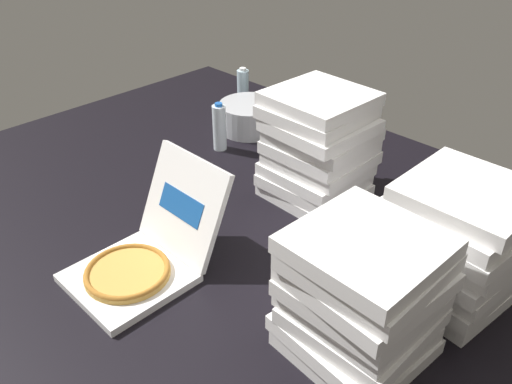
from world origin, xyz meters
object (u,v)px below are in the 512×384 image
pizza_stack_center_far (362,296)px  water_bottle_2 (219,127)px  water_bottle_1 (300,106)px  water_bottle_0 (243,89)px  pizza_stack_left_near (457,242)px  open_pizza_box (146,253)px  pizza_stack_right_near (319,147)px  ice_bucket (250,116)px

pizza_stack_center_far → water_bottle_2: bearing=155.3°
water_bottle_1 → pizza_stack_center_far: bearing=-42.8°
water_bottle_0 → water_bottle_2: 0.52m
pizza_stack_left_near → water_bottle_2: 1.33m
water_bottle_0 → pizza_stack_center_far: bearing=-33.3°
open_pizza_box → pizza_stack_right_near: pizza_stack_right_near is taller
open_pizza_box → water_bottle_1: bearing=107.5°
ice_bucket → water_bottle_0: size_ratio=1.33×
ice_bucket → pizza_stack_center_far: bearing=-32.8°
open_pizza_box → ice_bucket: 1.22m
pizza_stack_center_far → pizza_stack_right_near: size_ratio=0.89×
open_pizza_box → water_bottle_2: 0.96m
pizza_stack_left_near → ice_bucket: pizza_stack_left_near is taller
ice_bucket → water_bottle_0: water_bottle_0 is taller
pizza_stack_right_near → ice_bucket: size_ratio=1.42×
ice_bucket → water_bottle_1: bearing=52.9°
open_pizza_box → pizza_stack_right_near: (0.10, 0.82, 0.15)m
pizza_stack_center_far → water_bottle_0: (-1.53, 1.01, -0.09)m
open_pizza_box → pizza_stack_center_far: 0.78m
pizza_stack_right_near → pizza_stack_left_near: bearing=-13.0°
ice_bucket → water_bottle_2: water_bottle_2 is taller
pizza_stack_center_far → water_bottle_1: 1.56m
ice_bucket → water_bottle_2: 0.27m
pizza_stack_right_near → water_bottle_2: pizza_stack_right_near is taller
pizza_stack_right_near → water_bottle_2: 0.63m
water_bottle_1 → water_bottle_0: bearing=-173.0°
pizza_stack_left_near → water_bottle_2: (-1.32, 0.15, -0.09)m
water_bottle_0 → water_bottle_2: same height
ice_bucket → water_bottle_0: 0.29m
pizza_stack_left_near → water_bottle_1: size_ratio=1.70×
open_pizza_box → ice_bucket: (-0.57, 1.07, -0.00)m
pizza_stack_right_near → water_bottle_2: bearing=-179.3°
ice_bucket → water_bottle_2: (0.05, -0.27, 0.04)m
ice_bucket → pizza_stack_right_near: bearing=-21.0°
water_bottle_0 → ice_bucket: bearing=-36.6°
pizza_stack_right_near → water_bottle_1: bearing=136.8°
pizza_stack_left_near → water_bottle_1: pizza_stack_left_near is taller
pizza_stack_center_far → pizza_stack_left_near: bearing=80.4°
ice_bucket → water_bottle_1: (0.16, 0.22, 0.04)m
open_pizza_box → water_bottle_0: 1.48m
pizza_stack_center_far → pizza_stack_right_near: 0.86m
pizza_stack_center_far → water_bottle_0: pizza_stack_center_far is taller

